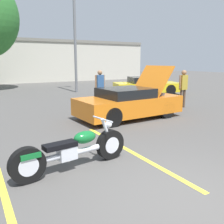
{
  "coord_description": "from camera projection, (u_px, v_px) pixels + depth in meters",
  "views": [
    {
      "loc": [
        -2.84,
        -2.56,
        2.19
      ],
      "look_at": [
        0.52,
        3.34,
        0.8
      ],
      "focal_mm": 40.0,
      "sensor_mm": 36.0,
      "label": 1
    }
  ],
  "objects": [
    {
      "name": "spectator_near_motorcycle",
      "position": [
        100.0,
        85.0,
        12.25
      ],
      "size": [
        0.52,
        0.23,
        1.75
      ],
      "color": "brown",
      "rests_on": "ground"
    },
    {
      "name": "parking_stripe_foreground",
      "position": [
        0.0,
        179.0,
        4.72
      ],
      "size": [
        0.12,
        4.64,
        0.01
      ],
      "primitive_type": "cube",
      "color": "yellow",
      "rests_on": "ground"
    },
    {
      "name": "ground_plane",
      "position": [
        187.0,
        200.0,
        3.99
      ],
      "size": [
        80.0,
        80.0,
        0.0
      ],
      "primitive_type": "plane",
      "color": "#514F4C"
    },
    {
      "name": "parking_stripe_middle",
      "position": [
        130.0,
        151.0,
        6.16
      ],
      "size": [
        0.12,
        4.64,
        0.01
      ],
      "primitive_type": "cube",
      "color": "yellow",
      "rests_on": "ground"
    },
    {
      "name": "motorcycle",
      "position": [
        73.0,
        151.0,
        5.07
      ],
      "size": [
        2.56,
        0.71,
        0.98
      ],
      "rotation": [
        0.0,
        0.0,
        0.14
      ],
      "color": "black",
      "rests_on": "ground"
    },
    {
      "name": "parked_car_right_row",
      "position": [
        146.0,
        86.0,
        16.66
      ],
      "size": [
        4.64,
        3.1,
        1.15
      ],
      "rotation": [
        0.0,
        0.0,
        -0.31
      ],
      "color": "yellow",
      "rests_on": "ground"
    },
    {
      "name": "show_car_hood_open",
      "position": [
        129.0,
        103.0,
        9.67
      ],
      "size": [
        4.14,
        2.03,
        2.0
      ],
      "rotation": [
        0.0,
        0.0,
        0.05
      ],
      "color": "orange",
      "rests_on": "ground"
    },
    {
      "name": "spectator_far_lot",
      "position": [
        183.0,
        85.0,
        11.73
      ],
      "size": [
        0.52,
        0.23,
        1.77
      ],
      "color": "brown",
      "rests_on": "ground"
    },
    {
      "name": "light_pole",
      "position": [
        76.0,
        26.0,
        16.94
      ],
      "size": [
        1.21,
        0.28,
        8.28
      ],
      "color": "slate",
      "rests_on": "ground"
    },
    {
      "name": "far_building",
      "position": [
        0.0,
        59.0,
        25.1
      ],
      "size": [
        32.0,
        4.2,
        4.4
      ],
      "color": "beige",
      "rests_on": "ground"
    }
  ]
}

